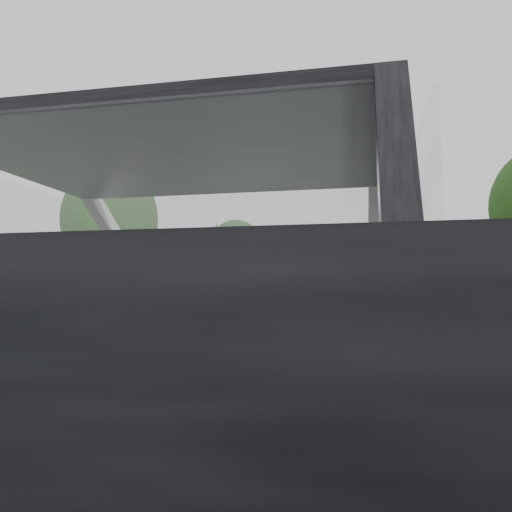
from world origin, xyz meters
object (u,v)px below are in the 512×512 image
at_px(other_car, 319,297).
at_px(highway_sign, 490,284).
at_px(subject_car, 212,323).
at_px(cat, 264,256).

xyz_separation_m(other_car, highway_sign, (7.03, -6.39, 0.53)).
distance_m(subject_car, other_car, 24.65).
distance_m(cat, other_car, 24.04).
relative_size(subject_car, other_car, 0.83).
bearing_deg(highway_sign, other_car, 154.80).
bearing_deg(subject_car, other_car, 93.36).
height_order(cat, highway_sign, highway_sign).
relative_size(cat, highway_sign, 0.25).
xyz_separation_m(subject_car, highway_sign, (5.59, 18.21, 0.60)).
bearing_deg(subject_car, highway_sign, 72.93).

